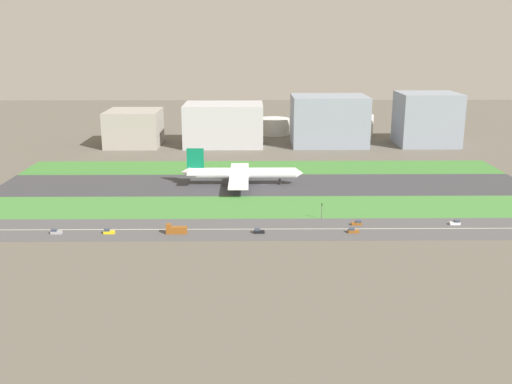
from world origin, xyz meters
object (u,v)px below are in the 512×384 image
car_1 (259,231)px  hangar_building (224,124)px  office_tower (329,120)px  traffic_light (322,210)px  car_5 (109,232)px  cargo_warehouse (427,119)px  car_3 (455,223)px  fuel_tank_east (362,125)px  airliner (240,173)px  truck_0 (176,230)px  car_0 (357,223)px  terminal_building (134,128)px  fuel_tank_centre (321,125)px  car_2 (56,232)px  car_4 (353,231)px  fuel_tank_west (274,126)px

car_1 → hangar_building: bearing=-83.4°
office_tower → traffic_light: bearing=-98.3°
car_5 → cargo_warehouse: (183.62, 192.00, 17.64)m
car_5 → car_3: 144.34m
fuel_tank_east → airliner: bearing=-120.7°
fuel_tank_east → car_3: bearing=-90.6°
truck_0 → car_1: (33.43, 0.00, -0.75)m
car_5 → car_0: (102.33, 10.00, 0.00)m
airliner → cargo_warehouse: bearing=40.8°
hangar_building → office_tower: size_ratio=1.05×
terminal_building → fuel_tank_centre: terminal_building is taller
airliner → car_2: bearing=-133.1°
airliner → office_tower: bearing=61.5°
car_0 → car_3: bearing=0.0°
airliner → office_tower: office_tower is taller
office_tower → car_2: bearing=-125.1°
car_0 → hangar_building: bearing=109.3°
hangar_building → car_3: bearing=-59.9°
car_0 → car_3: size_ratio=1.00×
car_1 → office_tower: bearing=-105.4°
terminal_building → fuel_tank_east: terminal_building is taller
car_1 → office_tower: (52.91, 192.00, 16.66)m
traffic_light → car_5: bearing=-168.5°
traffic_light → hangar_building: size_ratio=0.13×
car_1 → hangar_building: (-22.13, 192.00, 13.92)m
car_4 → cargo_warehouse: cargo_warehouse is taller
car_1 → terminal_building: terminal_building is taller
car_4 → car_5: bearing=0.0°
terminal_building → fuel_tank_east: 177.74m
car_4 → fuel_tank_centre: bearing=-93.5°
car_3 → office_tower: 185.28m
car_4 → hangar_building: 201.76m
terminal_building → fuel_tank_east: bearing=14.7°
car_1 → traffic_light: bearing=-146.9°
car_1 → office_tower: office_tower is taller
airliner → car_1: (8.92, -78.00, -5.31)m
car_4 → car_0: bearing=-109.0°
car_0 → airliner: bearing=126.7°
office_tower → fuel_tank_east: size_ratio=3.10×
car_5 → car_4: size_ratio=1.00×
car_2 → truck_0: size_ratio=0.52×
car_5 → car_4: same height
car_3 → fuel_tank_east: (2.27, 227.00, 6.80)m
airliner → hangar_building: size_ratio=1.17×
hangar_building → fuel_tank_west: (37.49, 45.00, -8.52)m
car_2 → fuel_tank_centre: size_ratio=0.22×
airliner → traffic_light: (36.56, -60.01, -1.94)m
office_tower → fuel_tank_centre: bearing=90.1°
car_0 → office_tower: (11.20, 182.00, 16.66)m
car_2 → airliner: bearing=-133.1°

